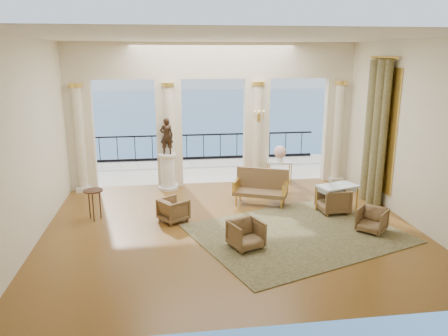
{
  "coord_description": "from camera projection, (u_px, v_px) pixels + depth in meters",
  "views": [
    {
      "loc": [
        -1.54,
        -9.85,
        4.14
      ],
      "look_at": [
        -0.1,
        0.6,
        1.38
      ],
      "focal_mm": 35.0,
      "sensor_mm": 36.0,
      "label": 1
    }
  ],
  "objects": [
    {
      "name": "armchair_b",
      "position": [
        372.0,
        219.0,
        10.42
      ],
      "size": [
        0.86,
        0.86,
        0.64
      ],
      "primitive_type": "imported",
      "rotation": [
        0.0,
        0.0,
        -0.77
      ],
      "color": "#43331C",
      "rests_on": "ground"
    },
    {
      "name": "settee",
      "position": [
        261.0,
        187.0,
        12.39
      ],
      "size": [
        1.62,
        1.17,
        0.99
      ],
      "rotation": [
        0.0,
        0.0,
        -0.41
      ],
      "color": "#43331C",
      "rests_on": "ground"
    },
    {
      "name": "palm_tree",
      "position": [
        258.0,
        55.0,
        16.25
      ],
      "size": [
        2.0,
        2.0,
        4.5
      ],
      "color": "#4C3823",
      "rests_on": "terrace"
    },
    {
      "name": "balustrade",
      "position": [
        204.0,
        149.0,
        17.68
      ],
      "size": [
        9.0,
        0.06,
        1.03
      ],
      "color": "black",
      "rests_on": "terrace"
    },
    {
      "name": "room_walls",
      "position": [
        240.0,
        118.0,
        8.89
      ],
      "size": [
        9.0,
        9.0,
        9.0
      ],
      "color": "#F2EACB",
      "rests_on": "ground"
    },
    {
      "name": "terrace",
      "position": [
        208.0,
        170.0,
        16.26
      ],
      "size": [
        10.0,
        3.6,
        0.1
      ],
      "primitive_type": "cube",
      "color": "#AEA292",
      "rests_on": "ground"
    },
    {
      "name": "sea",
      "position": [
        174.0,
        120.0,
        69.71
      ],
      "size": [
        160.0,
        160.0,
        0.0
      ],
      "primitive_type": "plane",
      "color": "navy",
      "rests_on": "ground"
    },
    {
      "name": "game_table",
      "position": [
        338.0,
        188.0,
        11.69
      ],
      "size": [
        1.2,
        0.89,
        0.74
      ],
      "rotation": [
        0.0,
        0.0,
        0.31
      ],
      "color": "#8BA3AF",
      "rests_on": "ground"
    },
    {
      "name": "armchair_d",
      "position": [
        173.0,
        209.0,
        11.1
      ],
      "size": [
        0.85,
        0.86,
        0.65
      ],
      "primitive_type": "imported",
      "rotation": [
        0.0,
        0.0,
        2.16
      ],
      "color": "#43331C",
      "rests_on": "ground"
    },
    {
      "name": "side_table",
      "position": [
        93.0,
        194.0,
        11.1
      ],
      "size": [
        0.49,
        0.49,
        0.79
      ],
      "color": "black",
      "rests_on": "ground"
    },
    {
      "name": "curtain",
      "position": [
        375.0,
        132.0,
        12.18
      ],
      "size": [
        0.33,
        1.4,
        4.09
      ],
      "color": "#484223",
      "rests_on": "ground"
    },
    {
      "name": "window_frame",
      "position": [
        381.0,
        129.0,
        12.19
      ],
      "size": [
        0.04,
        1.6,
        3.4
      ],
      "primitive_type": "cube",
      "color": "#E4B64B",
      "rests_on": "room_walls"
    },
    {
      "name": "statue",
      "position": [
        167.0,
        136.0,
        13.42
      ],
      "size": [
        0.42,
        0.29,
        1.12
      ],
      "primitive_type": "imported",
      "rotation": [
        0.0,
        0.0,
        3.08
      ],
      "color": "black",
      "rests_on": "pedestal"
    },
    {
      "name": "floor",
      "position": [
        231.0,
        228.0,
        10.69
      ],
      "size": [
        9.0,
        9.0,
        0.0
      ],
      "primitive_type": "plane",
      "color": "#4F3016",
      "rests_on": "ground"
    },
    {
      "name": "rug",
      "position": [
        297.0,
        233.0,
        10.36
      ],
      "size": [
        5.56,
        4.95,
        0.02
      ],
      "primitive_type": "cube",
      "rotation": [
        0.0,
        0.0,
        0.35
      ],
      "color": "#34361D",
      "rests_on": "ground"
    },
    {
      "name": "console_table",
      "position": [
        280.0,
        166.0,
        14.14
      ],
      "size": [
        0.85,
        0.44,
        0.76
      ],
      "rotation": [
        0.0,
        0.0,
        -0.17
      ],
      "color": "silver",
      "rests_on": "ground"
    },
    {
      "name": "wall_sconce",
      "position": [
        259.0,
        117.0,
        13.67
      ],
      "size": [
        0.3,
        0.11,
        0.33
      ],
      "color": "#E4B64B",
      "rests_on": "arcade"
    },
    {
      "name": "armchair_c",
      "position": [
        333.0,
        199.0,
        11.69
      ],
      "size": [
        0.74,
        0.79,
        0.77
      ],
      "primitive_type": "imported",
      "rotation": [
        0.0,
        0.0,
        -1.51
      ],
      "color": "#43331C",
      "rests_on": "ground"
    },
    {
      "name": "armchair_a",
      "position": [
        246.0,
        233.0,
        9.55
      ],
      "size": [
        0.84,
        0.82,
        0.68
      ],
      "primitive_type": "imported",
      "rotation": [
        0.0,
        0.0,
        0.38
      ],
      "color": "#43331C",
      "rests_on": "ground"
    },
    {
      "name": "arcade",
      "position": [
        213.0,
        105.0,
        13.7
      ],
      "size": [
        9.0,
        0.56,
        4.5
      ],
      "color": "beige",
      "rests_on": "ground"
    },
    {
      "name": "pedestal",
      "position": [
        168.0,
        172.0,
        13.71
      ],
      "size": [
        0.62,
        0.62,
        1.13
      ],
      "color": "silver",
      "rests_on": "ground"
    },
    {
      "name": "urn",
      "position": [
        280.0,
        153.0,
        14.03
      ],
      "size": [
        0.4,
        0.4,
        0.53
      ],
      "color": "white",
      "rests_on": "console_table"
    }
  ]
}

